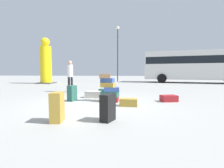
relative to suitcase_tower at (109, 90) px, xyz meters
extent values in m
plane|color=#9E9E99|center=(-0.44, -0.47, -0.42)|extent=(80.00, 80.00, 0.00)
cube|color=maroon|center=(0.02, -0.03, -0.33)|extent=(0.67, 0.50, 0.17)
cube|color=#26594C|center=(0.04, -0.01, -0.14)|extent=(0.66, 0.53, 0.21)
cube|color=#334F99|center=(0.10, -0.02, 0.03)|extent=(0.58, 0.46, 0.15)
cube|color=#B28C33|center=(-0.04, 0.02, 0.19)|extent=(0.56, 0.45, 0.17)
cube|color=#334F99|center=(-0.07, 0.08, 0.36)|extent=(0.51, 0.41, 0.17)
cube|color=olive|center=(-0.16, 0.01, 0.52)|extent=(0.42, 0.32, 0.16)
cube|color=#26594C|center=(-1.39, -0.11, -0.13)|extent=(0.34, 0.36, 0.58)
cube|color=black|center=(0.33, -2.48, -0.12)|extent=(0.33, 0.42, 0.60)
cube|color=beige|center=(-0.76, 0.79, -0.28)|extent=(0.74, 0.40, 0.27)
cube|color=maroon|center=(2.19, 0.24, -0.30)|extent=(0.65, 0.52, 0.23)
cube|color=#B28C33|center=(0.74, -0.78, -0.30)|extent=(0.57, 0.37, 0.24)
cube|color=#B28C33|center=(-0.76, -2.68, -0.10)|extent=(0.28, 0.39, 0.65)
cube|color=#26594C|center=(-0.63, 2.68, -0.33)|extent=(0.63, 0.44, 0.18)
cylinder|color=black|center=(-2.61, 2.67, -0.01)|extent=(0.12, 0.12, 0.82)
cylinder|color=black|center=(-2.41, 2.58, -0.01)|extent=(0.12, 0.12, 0.82)
cylinder|color=white|center=(-2.51, 2.63, 0.73)|extent=(0.30, 0.30, 0.66)
sphere|color=tan|center=(-2.51, 2.63, 1.17)|extent=(0.22, 0.22, 0.22)
cylinder|color=yellow|center=(-7.26, 8.79, 1.31)|extent=(1.04, 1.04, 3.46)
sphere|color=yellow|center=(-7.26, 8.79, 3.45)|extent=(0.81, 0.81, 0.81)
cube|color=#4C4C4C|center=(-7.26, 8.79, -0.37)|extent=(1.45, 1.45, 0.10)
cube|color=silver|center=(7.07, 11.56, 1.33)|extent=(10.06, 4.45, 2.80)
cube|color=black|center=(7.07, 11.56, 1.82)|extent=(9.87, 4.43, 0.70)
cylinder|color=black|center=(4.23, 13.43, 0.03)|extent=(0.93, 0.43, 0.90)
cylinder|color=black|center=(3.71, 10.98, 0.03)|extent=(0.93, 0.43, 0.90)
cylinder|color=#333338|center=(-0.87, 12.86, 2.51)|extent=(0.12, 0.12, 5.87)
sphere|color=#F2F2CC|center=(-0.87, 12.86, 5.57)|extent=(0.36, 0.36, 0.36)
camera|label=1|loc=(0.88, -6.11, 0.67)|focal=26.88mm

